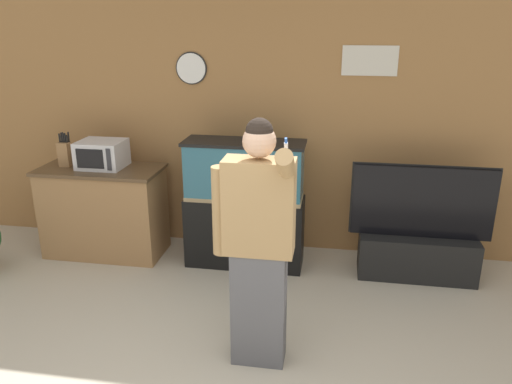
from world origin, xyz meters
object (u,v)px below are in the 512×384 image
counter_island (104,211)px  person_standing (258,243)px  microwave (102,154)px  knife_block (65,153)px  aquarium_on_stand (245,204)px  tv_on_stand (418,244)px

counter_island → person_standing: size_ratio=0.70×
microwave → knife_block: (-0.40, -0.03, -0.00)m
knife_block → aquarium_on_stand: bearing=-0.5°
microwave → tv_on_stand: bearing=-0.6°
microwave → knife_block: bearing=-176.2°
person_standing → tv_on_stand: bearing=49.0°
counter_island → microwave: (0.02, 0.04, 0.61)m
knife_block → aquarium_on_stand: (1.90, -0.02, -0.44)m
aquarium_on_stand → microwave: bearing=178.4°
microwave → aquarium_on_stand: 1.56m
microwave → aquarium_on_stand: bearing=-1.6°
knife_block → tv_on_stand: 3.68m
microwave → person_standing: (1.88, -1.56, -0.15)m
tv_on_stand → microwave: bearing=179.4°
counter_island → aquarium_on_stand: 1.53m
microwave → person_standing: bearing=-39.7°
counter_island → microwave: 0.61m
knife_block → aquarium_on_stand: 1.95m
aquarium_on_stand → person_standing: person_standing is taller
knife_block → person_standing: bearing=-33.9°
counter_island → tv_on_stand: (3.22, 0.00, -0.14)m
aquarium_on_stand → knife_block: bearing=179.5°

